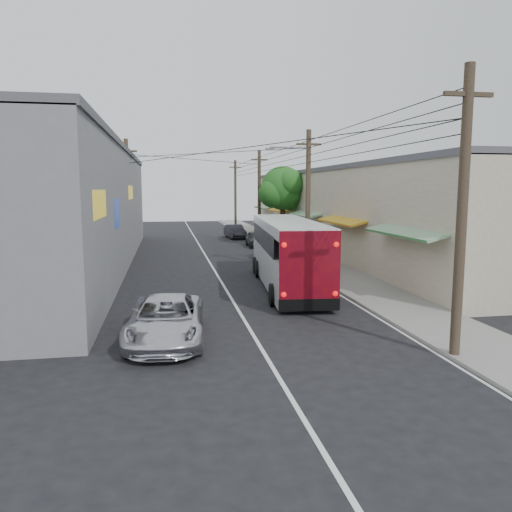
{
  "coord_description": "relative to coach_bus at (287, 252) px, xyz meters",
  "views": [
    {
      "loc": [
        -2.7,
        -14.35,
        4.73
      ],
      "look_at": [
        1.11,
        6.84,
        1.83
      ],
      "focal_mm": 35.0,
      "sensor_mm": 36.0,
      "label": 1
    }
  ],
  "objects": [
    {
      "name": "pedestrian_far",
      "position": [
        2.39,
        1.84,
        -0.68
      ],
      "size": [
        0.94,
        0.78,
        1.76
      ],
      "primitive_type": "imported",
      "rotation": [
        0.0,
        0.0,
        3.28
      ],
      "color": "#99C0DF",
      "rests_on": "sidewalk"
    },
    {
      "name": "coach_bus",
      "position": [
        0.0,
        0.0,
        0.0
      ],
      "size": [
        3.39,
        11.43,
        3.25
      ],
      "rotation": [
        0.0,
        0.0,
        -0.09
      ],
      "color": "silver",
      "rests_on": "ground"
    },
    {
      "name": "jeepney",
      "position": [
        -5.81,
        -7.94,
        -0.99
      ],
      "size": [
        2.63,
        5.12,
        1.38
      ],
      "primitive_type": "imported",
      "rotation": [
        0.0,
        0.0,
        -0.07
      ],
      "color": "silver",
      "rests_on": "ground"
    },
    {
      "name": "parked_car_mid",
      "position": [
        1.59,
        17.06,
        -1.03
      ],
      "size": [
        1.63,
        3.87,
        1.31
      ],
      "primitive_type": "imported",
      "rotation": [
        0.0,
        0.0,
        -0.02
      ],
      "color": "#25252A",
      "rests_on": "ground"
    },
    {
      "name": "ground",
      "position": [
        -3.01,
        -8.94,
        -1.68
      ],
      "size": [
        120.0,
        120.0,
        0.0
      ],
      "primitive_type": "plane",
      "color": "black",
      "rests_on": "ground"
    },
    {
      "name": "parked_car_far",
      "position": [
        0.79,
        24.32,
        -1.02
      ],
      "size": [
        1.81,
        4.14,
        1.32
      ],
      "primitive_type": "imported",
      "rotation": [
        0.0,
        0.0,
        0.11
      ],
      "color": "black",
      "rests_on": "ground"
    },
    {
      "name": "building_right",
      "position": [
        7.98,
        13.06,
        1.47
      ],
      "size": [
        7.09,
        40.0,
        6.25
      ],
      "color": "beige",
      "rests_on": "ground"
    },
    {
      "name": "parked_suv",
      "position": [
        1.59,
        7.35,
        -0.82
      ],
      "size": [
        2.83,
        6.11,
        1.73
      ],
      "primitive_type": "imported",
      "rotation": [
        0.0,
        0.0,
        0.07
      ],
      "color": "#9E9FA6",
      "rests_on": "ground"
    },
    {
      "name": "utility_poles",
      "position": [
        0.12,
        11.39,
        2.45
      ],
      "size": [
        11.8,
        45.28,
        8.0
      ],
      "color": "#473828",
      "rests_on": "ground"
    },
    {
      "name": "pedestrian_near",
      "position": [
        2.39,
        3.4,
        -0.68
      ],
      "size": [
        0.75,
        0.61,
        1.77
      ],
      "primitive_type": "imported",
      "rotation": [
        0.0,
        0.0,
        3.47
      ],
      "color": "pink",
      "rests_on": "sidewalk"
    },
    {
      "name": "building_left",
      "position": [
        -11.51,
        9.06,
        1.97
      ],
      "size": [
        7.2,
        36.0,
        7.25
      ],
      "color": "slate",
      "rests_on": "ground"
    },
    {
      "name": "street_tree",
      "position": [
        3.86,
        17.08,
        2.99
      ],
      "size": [
        4.4,
        4.0,
        6.6
      ],
      "color": "#3F2B19",
      "rests_on": "ground"
    },
    {
      "name": "sidewalk",
      "position": [
        3.49,
        11.06,
        -1.62
      ],
      "size": [
        3.0,
        80.0,
        0.12
      ],
      "primitive_type": "cube",
      "color": "slate",
      "rests_on": "ground"
    }
  ]
}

